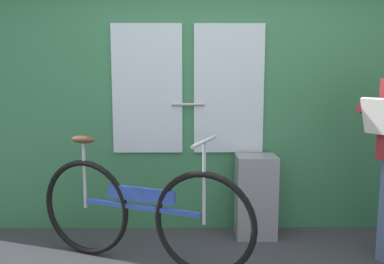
# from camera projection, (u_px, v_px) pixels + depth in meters

# --- Properties ---
(train_door_wall) EXTENTS (5.14, 0.28, 2.19)m
(train_door_wall) POSITION_uv_depth(u_px,v_px,m) (210.00, 101.00, 3.53)
(train_door_wall) COLOR #387A4C
(train_door_wall) RESTS_ON ground_plane
(bicycle_near_door) EXTENTS (1.59, 0.72, 0.95)m
(bicycle_near_door) POSITION_uv_depth(u_px,v_px,m) (140.00, 212.00, 2.91)
(bicycle_near_door) COLOR black
(bicycle_near_door) RESTS_ON ground_plane
(trash_bin_by_wall) EXTENTS (0.33, 0.28, 0.70)m
(trash_bin_by_wall) POSITION_uv_depth(u_px,v_px,m) (256.00, 196.00, 3.43)
(trash_bin_by_wall) COLOR gray
(trash_bin_by_wall) RESTS_ON ground_plane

